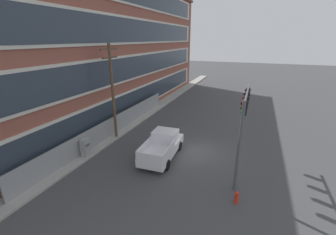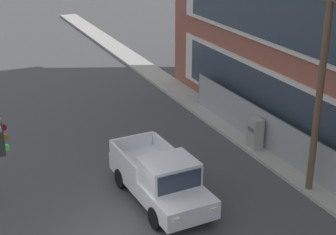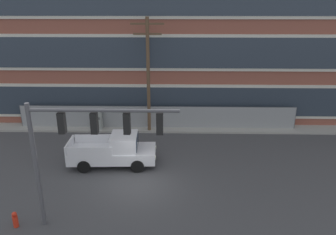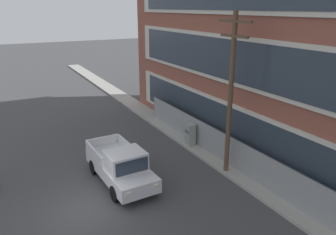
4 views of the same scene
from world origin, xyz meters
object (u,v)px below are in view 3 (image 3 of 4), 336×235
traffic_signal_mast (83,137)px  utility_pole_near_corner (148,71)px  electrical_cabinet (98,121)px  fire_hydrant (15,220)px  pickup_truck_white (115,151)px

traffic_signal_mast → utility_pole_near_corner: 11.61m
utility_pole_near_corner → electrical_cabinet: bearing=177.9°
traffic_signal_mast → utility_pole_near_corner: bearing=81.0°
fire_hydrant → utility_pole_near_corner: bearing=65.9°
traffic_signal_mast → electrical_cabinet: 12.37m
traffic_signal_mast → pickup_truck_white: traffic_signal_mast is taller
utility_pole_near_corner → fire_hydrant: utility_pole_near_corner is taller
utility_pole_near_corner → fire_hydrant: (-5.24, -11.69, -4.45)m
traffic_signal_mast → fire_hydrant: 5.29m
electrical_cabinet → fire_hydrant: 11.90m
utility_pole_near_corner → electrical_cabinet: size_ratio=5.51×
pickup_truck_white → electrical_cabinet: size_ratio=3.44×
traffic_signal_mast → fire_hydrant: bearing=-176.1°
pickup_truck_white → utility_pole_near_corner: size_ratio=0.62×
traffic_signal_mast → pickup_truck_white: (0.09, 5.87, -3.46)m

